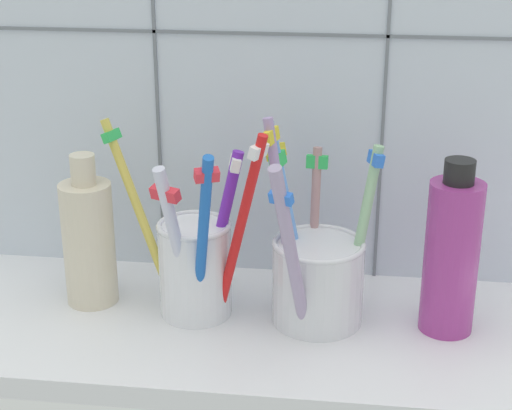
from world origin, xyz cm
name	(u,v)px	position (x,y,z in cm)	size (l,w,h in cm)	color
counter_slab	(254,333)	(0.00, 0.00, 1.00)	(64.00, 22.00, 2.00)	silver
tile_wall_back	(270,67)	(0.00, 12.00, 22.50)	(64.00, 2.20, 45.00)	silver
toothbrush_cup_left	(195,260)	(-5.40, 1.11, 7.32)	(15.80, 10.94, 17.99)	white
toothbrush_cup_right	(316,272)	(5.28, 1.34, 6.75)	(10.54, 14.25, 18.54)	silver
ceramic_vase	(89,240)	(-15.53, 2.47, 8.14)	(4.74, 4.74, 14.31)	beige
soap_bottle	(452,254)	(16.74, 1.31, 9.11)	(4.66, 4.66, 15.55)	#9D3689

